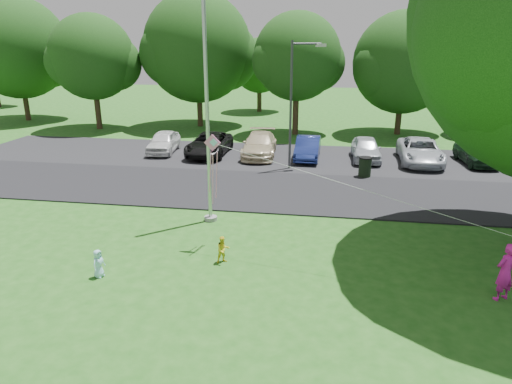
# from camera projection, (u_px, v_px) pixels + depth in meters

# --- Properties ---
(ground) EXTENTS (120.00, 120.00, 0.00)m
(ground) POSITION_uv_depth(u_px,v_px,m) (288.00, 294.00, 12.68)
(ground) COLOR #1F5717
(ground) RESTS_ON ground
(park_road) EXTENTS (60.00, 6.00, 0.06)m
(park_road) POSITION_uv_depth(u_px,v_px,m) (306.00, 192.00, 21.10)
(park_road) COLOR black
(park_road) RESTS_ON ground
(parking_strip) EXTENTS (42.00, 7.00, 0.06)m
(parking_strip) POSITION_uv_depth(u_px,v_px,m) (312.00, 158.00, 27.19)
(parking_strip) COLOR black
(parking_strip) RESTS_ON ground
(flagpole) EXTENTS (0.50, 0.50, 10.00)m
(flagpole) POSITION_uv_depth(u_px,v_px,m) (207.00, 114.00, 16.57)
(flagpole) COLOR #B7BABF
(flagpole) RESTS_ON ground
(street_lamp) EXTENTS (1.77, 0.95, 6.73)m
(street_lamp) POSITION_uv_depth(u_px,v_px,m) (296.00, 94.00, 23.82)
(street_lamp) COLOR #3F3F44
(street_lamp) RESTS_ON ground
(trash_can) EXTENTS (0.67, 0.67, 1.07)m
(trash_can) POSITION_uv_depth(u_px,v_px,m) (365.00, 167.00, 23.33)
(trash_can) COLOR black
(trash_can) RESTS_ON ground
(tree_row) EXTENTS (64.35, 11.94, 10.88)m
(tree_row) POSITION_uv_depth(u_px,v_px,m) (342.00, 55.00, 33.35)
(tree_row) COLOR #332316
(tree_row) RESTS_ON ground
(horizon_trees) EXTENTS (77.46, 7.20, 7.02)m
(horizon_trees) POSITION_uv_depth(u_px,v_px,m) (366.00, 68.00, 42.46)
(horizon_trees) COLOR #332316
(horizon_trees) RESTS_ON ground
(parked_cars) EXTENTS (20.30, 5.10, 1.37)m
(parked_cars) POSITION_uv_depth(u_px,v_px,m) (310.00, 147.00, 26.93)
(parked_cars) COLOR silver
(parked_cars) RESTS_ON ground
(woman) EXTENTS (0.72, 0.65, 1.65)m
(woman) POSITION_uv_depth(u_px,v_px,m) (505.00, 272.00, 12.17)
(woman) COLOR #D31C9E
(woman) RESTS_ON ground
(child_yellow) EXTENTS (0.54, 0.52, 0.88)m
(child_yellow) POSITION_uv_depth(u_px,v_px,m) (223.00, 250.00, 14.36)
(child_yellow) COLOR yellow
(child_yellow) RESTS_ON ground
(child_blue) EXTENTS (0.38, 0.48, 0.87)m
(child_blue) POSITION_uv_depth(u_px,v_px,m) (98.00, 263.00, 13.48)
(child_blue) COLOR #A3E4FA
(child_blue) RESTS_ON ground
(kite) EXTENTS (8.79, 2.42, 2.43)m
(kite) POSITION_uv_depth(u_px,v_px,m) (222.00, 159.00, 14.64)
(kite) COLOR pink
(kite) RESTS_ON ground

